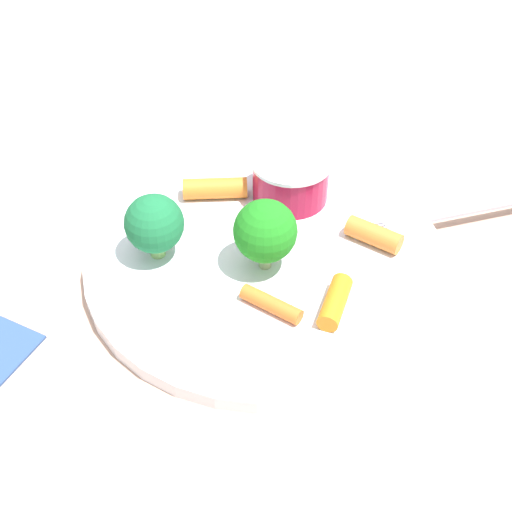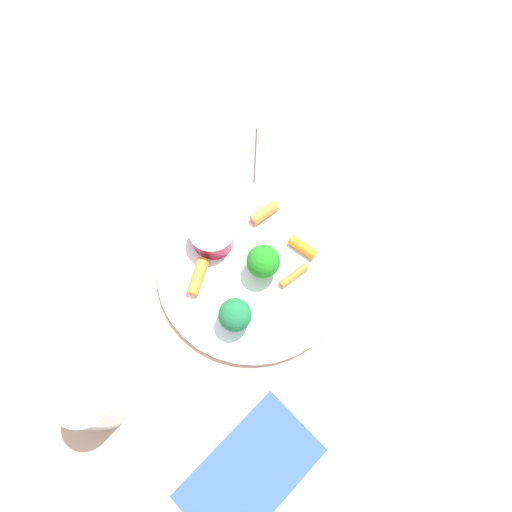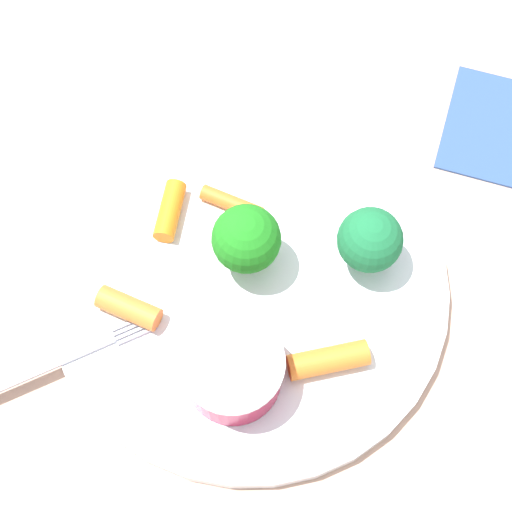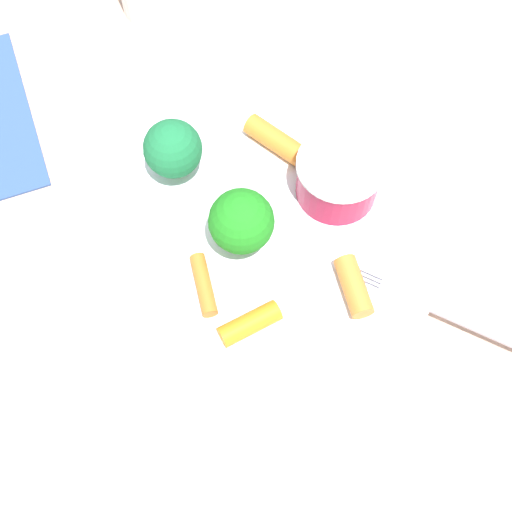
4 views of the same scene
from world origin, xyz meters
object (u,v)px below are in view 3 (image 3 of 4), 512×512
Objects in this scene: broccoli_floret_0 at (244,239)px; broccoli_floret_1 at (370,240)px; sauce_cup at (233,371)px; carrot_stick_1 at (328,360)px; carrot_stick_0 at (170,211)px; plate at (249,284)px; fork at (28,375)px; carrot_stick_2 at (232,203)px; carrot_stick_3 at (129,308)px.

broccoli_floret_1 is (-0.08, 0.01, -0.00)m from broccoli_floret_0.
broccoli_floret_0 is 1.09× the size of broccoli_floret_1.
carrot_stick_1 is (-0.06, -0.00, -0.01)m from sauce_cup.
carrot_stick_0 is 0.83× the size of carrot_stick_1.
sauce_cup is 1.24× the size of carrot_stick_1.
broccoli_floret_0 reaches higher than plate.
carrot_stick_1 is (0.04, 0.07, -0.02)m from broccoli_floret_1.
broccoli_floret_1 is at bearing -175.38° from plate.
carrot_stick_0 is 0.15m from fork.
carrot_stick_1 is (-0.09, 0.12, 0.00)m from carrot_stick_0.
broccoli_floret_0 reaches higher than sauce_cup.
plate is 1.56× the size of fork.
carrot_stick_0 is at bearing -20.80° from broccoli_floret_1.
broccoli_floret_1 reaches higher than carrot_stick_2.
carrot_stick_1 reaches higher than carrot_stick_2.
carrot_stick_1 is 1.13× the size of carrot_stick_2.
carrot_stick_0 is at bearing 2.91° from carrot_stick_2.
fork is at bearing -4.23° from carrot_stick_1.
plate is 0.16m from fork.
fork is at bearing -7.53° from sauce_cup.
carrot_stick_0 is 0.08m from carrot_stick_3.
carrot_stick_3 is 0.08m from fork.
sauce_cup is 0.13m from broccoli_floret_1.
broccoli_floret_1 reaches higher than carrot_stick_0.
carrot_stick_2 is 1.07× the size of carrot_stick_3.
sauce_cup is at bearing 172.47° from fork.
sauce_cup is 1.50× the size of carrot_stick_3.
plate is 0.09m from broccoli_floret_1.
carrot_stick_2 is (0.09, -0.05, -0.02)m from broccoli_floret_1.
carrot_stick_3 reaches higher than carrot_stick_0.
sauce_cup reaches higher than carrot_stick_2.
carrot_stick_2 reaches higher than fork.
broccoli_floret_1 is 0.17m from carrot_stick_3.
fork is (0.20, -0.01, -0.01)m from carrot_stick_1.
carrot_stick_1 is at bearing 175.77° from fork.
broccoli_floret_0 is (-0.02, -0.08, 0.02)m from sauce_cup.
carrot_stick_2 reaches higher than plate.
broccoli_floret_1 is 0.24m from fork.
broccoli_floret_0 is at bearing -101.08° from sauce_cup.
sauce_cup is 1.40× the size of carrot_stick_2.
broccoli_floret_1 is 1.22× the size of carrot_stick_3.
plate is 4.79× the size of broccoli_floret_0.
carrot_stick_1 is at bearing -177.05° from sauce_cup.
fork is at bearing 28.11° from carrot_stick_3.
carrot_stick_2 is at bearing -95.16° from sauce_cup.
broccoli_floret_0 is at bearing -85.22° from plate.
carrot_stick_0 is 0.15m from carrot_stick_1.
broccoli_floret_1 is 0.11m from carrot_stick_2.
broccoli_floret_1 is 0.30× the size of fork.
broccoli_floret_1 reaches higher than carrot_stick_3.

